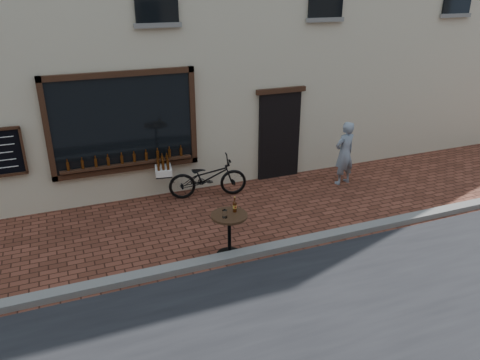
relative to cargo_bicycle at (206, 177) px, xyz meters
name	(u,v)px	position (x,y,z in m)	size (l,w,h in m)	color
ground	(267,258)	(0.20, -2.98, -0.49)	(90.00, 90.00, 0.00)	#4F2619
kerb	(263,250)	(0.20, -2.78, -0.43)	(90.00, 0.25, 0.12)	slate
cargo_bicycle	(206,177)	(0.00, 0.00, 0.00)	(2.17, 0.93, 1.03)	black
bistro_table	(229,226)	(-0.41, -2.63, 0.12)	(0.66, 0.66, 1.14)	black
pedestrian	(344,153)	(3.41, -0.52, 0.31)	(0.58, 0.38, 1.59)	gray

